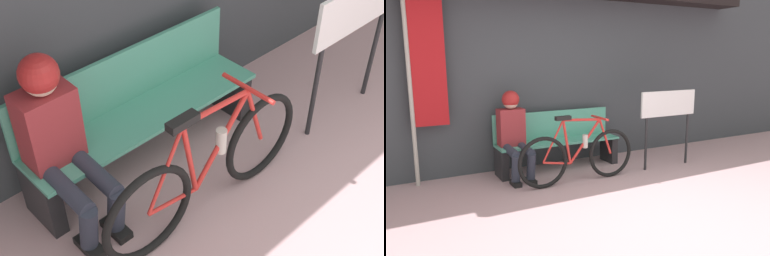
{
  "view_description": "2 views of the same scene",
  "coord_description": "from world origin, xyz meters",
  "views": [
    {
      "loc": [
        -1.84,
        -0.23,
        2.67
      ],
      "look_at": [
        -0.1,
        1.61,
        0.55
      ],
      "focal_mm": 50.0,
      "sensor_mm": 36.0,
      "label": 1
    },
    {
      "loc": [
        -2.32,
        -2.65,
        1.61
      ],
      "look_at": [
        0.03,
        1.75,
        0.64
      ],
      "focal_mm": 35.0,
      "sensor_mm": 36.0,
      "label": 2
    }
  ],
  "objects": [
    {
      "name": "signboard",
      "position": [
        1.34,
        1.43,
        0.85
      ],
      "size": [
        0.96,
        0.04,
        1.12
      ],
      "color": "#232326",
      "rests_on": "ground_plane"
    },
    {
      "name": "bicycle",
      "position": [
        -0.14,
        1.42,
        0.36
      ],
      "size": [
        1.62,
        0.4,
        0.88
      ],
      "color": "black",
      "rests_on": "ground_plane"
    },
    {
      "name": "park_bench_near",
      "position": [
        -0.11,
        2.12,
        0.39
      ],
      "size": [
        1.79,
        0.42,
        0.82
      ],
      "color": "#51A88E",
      "rests_on": "ground_plane"
    },
    {
      "name": "person_seated",
      "position": [
        -0.79,
        2.0,
        0.66
      ],
      "size": [
        0.34,
        0.65,
        1.16
      ],
      "color": "#2D3342",
      "rests_on": "ground_plane"
    }
  ]
}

